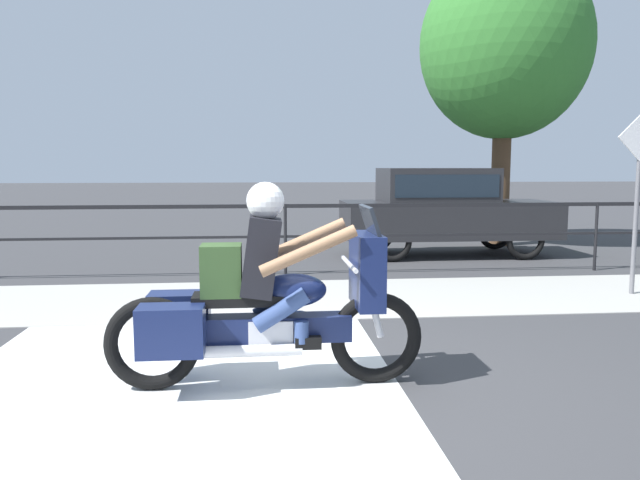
# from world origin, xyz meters

# --- Properties ---
(ground_plane) EXTENTS (120.00, 120.00, 0.00)m
(ground_plane) POSITION_xyz_m (0.00, 0.00, 0.00)
(ground_plane) COLOR #38383A
(sidewalk_band) EXTENTS (44.00, 2.40, 0.01)m
(sidewalk_band) POSITION_xyz_m (0.00, 3.40, 0.01)
(sidewalk_band) COLOR #A8A59E
(sidewalk_band) RESTS_ON ground
(crosswalk_band) EXTENTS (3.55, 6.00, 0.01)m
(crosswalk_band) POSITION_xyz_m (-1.09, -0.20, 0.00)
(crosswalk_band) COLOR silver
(crosswalk_band) RESTS_ON ground
(fence_railing) EXTENTS (36.00, 0.05, 1.13)m
(fence_railing) POSITION_xyz_m (0.00, 5.10, 0.89)
(fence_railing) COLOR black
(fence_railing) RESTS_ON ground
(motorcycle) EXTENTS (2.47, 0.76, 1.60)m
(motorcycle) POSITION_xyz_m (-0.38, 0.17, 0.69)
(motorcycle) COLOR black
(motorcycle) RESTS_ON ground
(parked_car) EXTENTS (4.00, 1.60, 1.67)m
(parked_car) POSITION_xyz_m (3.11, 7.04, 0.95)
(parked_car) COLOR #232326
(parked_car) RESTS_ON ground
(street_sign) EXTENTS (0.65, 0.06, 2.41)m
(street_sign) POSITION_xyz_m (4.57, 3.21, 1.49)
(street_sign) COLOR slate
(street_sign) RESTS_ON ground
(tree_behind_sign) EXTENTS (3.55, 3.55, 6.18)m
(tree_behind_sign) POSITION_xyz_m (4.77, 8.42, 4.20)
(tree_behind_sign) COLOR brown
(tree_behind_sign) RESTS_ON ground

